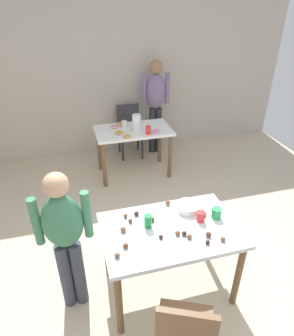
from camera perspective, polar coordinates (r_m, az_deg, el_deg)
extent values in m
plane|color=beige|center=(3.12, 3.14, -22.41)|extent=(6.40, 6.40, 0.00)
cube|color=#BCB2A3|center=(5.15, -8.06, 16.83)|extent=(6.40, 0.10, 2.60)
cube|color=silver|center=(2.62, 4.53, -11.78)|extent=(1.17, 0.75, 0.04)
cylinder|color=brown|center=(2.60, -5.36, -24.55)|extent=(0.06, 0.06, 0.71)
cylinder|color=brown|center=(2.88, 16.98, -19.09)|extent=(0.06, 0.06, 0.71)
cylinder|color=brown|center=(3.01, -7.68, -14.89)|extent=(0.06, 0.06, 0.71)
cylinder|color=brown|center=(3.25, 11.32, -11.23)|extent=(0.06, 0.06, 0.71)
cube|color=white|center=(4.45, -2.64, 7.16)|extent=(1.12, 0.64, 0.04)
cylinder|color=brown|center=(4.32, -8.21, 0.51)|extent=(0.06, 0.06, 0.71)
cylinder|color=brown|center=(4.52, 4.41, 2.19)|extent=(0.06, 0.06, 0.71)
cylinder|color=brown|center=(4.77, -9.10, 3.49)|extent=(0.06, 0.06, 0.71)
cylinder|color=brown|center=(4.95, 2.44, 4.91)|extent=(0.06, 0.06, 0.71)
cube|color=brown|center=(2.42, 7.26, -28.09)|extent=(0.53, 0.53, 0.04)
cube|color=brown|center=(2.13, 7.39, -28.94)|extent=(0.36, 0.20, 0.42)
cylinder|color=brown|center=(2.70, 3.10, -27.18)|extent=(0.04, 0.04, 0.41)
cylinder|color=brown|center=(2.71, 11.20, -27.78)|extent=(0.04, 0.04, 0.41)
cube|color=#2D2D33|center=(5.12, -3.22, 6.70)|extent=(0.41, 0.41, 0.04)
cube|color=#2D2D33|center=(5.20, -3.70, 9.80)|extent=(0.38, 0.05, 0.42)
cylinder|color=#2D2D33|center=(5.10, -0.90, 3.84)|extent=(0.04, 0.04, 0.41)
cylinder|color=#2D2D33|center=(5.04, -4.66, 3.41)|extent=(0.04, 0.04, 0.41)
cylinder|color=#2D2D33|center=(5.40, -1.74, 5.40)|extent=(0.04, 0.04, 0.41)
cylinder|color=#2D2D33|center=(5.34, -5.31, 5.00)|extent=(0.04, 0.04, 0.41)
cylinder|color=#383D4C|center=(2.86, -15.22, -19.25)|extent=(0.11, 0.11, 0.70)
cylinder|color=#383D4C|center=(2.85, -12.90, -19.05)|extent=(0.11, 0.11, 0.70)
ellipsoid|color=#3D7A56|center=(2.44, -15.82, -9.87)|extent=(0.33, 0.21, 0.50)
sphere|color=tan|center=(2.24, -17.04, -3.10)|extent=(0.19, 0.19, 0.19)
cylinder|color=#3D7A56|center=(2.44, -20.43, -9.61)|extent=(0.07, 0.07, 0.42)
cylinder|color=#3D7A56|center=(2.40, -11.41, -8.71)|extent=(0.07, 0.07, 0.42)
cylinder|color=#28282D|center=(5.29, 2.16, 7.22)|extent=(0.11, 0.11, 0.81)
cylinder|color=#28282D|center=(5.27, 0.98, 7.15)|extent=(0.11, 0.11, 0.81)
ellipsoid|color=slate|center=(5.05, 1.68, 14.41)|extent=(0.34, 0.24, 0.57)
sphere|color=#997051|center=(4.95, 1.75, 18.81)|extent=(0.22, 0.22, 0.22)
cylinder|color=slate|center=(5.07, 3.88, 14.93)|extent=(0.08, 0.08, 0.49)
cylinder|color=slate|center=(5.01, -0.53, 14.80)|extent=(0.08, 0.08, 0.49)
cylinder|color=white|center=(2.80, 7.90, -7.38)|extent=(0.22, 0.22, 0.06)
cylinder|color=#198438|center=(2.57, 0.20, -10.13)|extent=(0.07, 0.07, 0.12)
cube|color=silver|center=(2.75, 1.83, -8.54)|extent=(0.17, 0.02, 0.01)
cylinder|color=green|center=(2.75, 13.12, -8.38)|extent=(0.09, 0.09, 0.10)
cylinder|color=red|center=(2.68, 10.27, -9.12)|extent=(0.07, 0.07, 0.10)
sphere|color=#3D2319|center=(2.50, 11.50, -13.73)|extent=(0.04, 0.04, 0.04)
sphere|color=#3D2319|center=(2.50, 2.67, -13.02)|extent=(0.04, 0.04, 0.04)
sphere|color=brown|center=(2.53, 5.87, -12.27)|extent=(0.04, 0.04, 0.04)
sphere|color=brown|center=(2.76, 10.75, -8.51)|extent=(0.05, 0.05, 0.05)
sphere|color=brown|center=(2.54, 14.30, -13.04)|extent=(0.04, 0.04, 0.04)
sphere|color=brown|center=(2.70, -4.13, -9.08)|extent=(0.04, 0.04, 0.04)
sphere|color=brown|center=(2.64, -3.20, -10.05)|extent=(0.04, 0.04, 0.04)
sphere|color=brown|center=(2.52, 8.11, -12.83)|extent=(0.04, 0.04, 0.04)
sphere|color=brown|center=(2.56, 11.67, -12.32)|extent=(0.05, 0.05, 0.05)
sphere|color=brown|center=(2.42, -4.11, -14.60)|extent=(0.04, 0.04, 0.04)
sphere|color=#3D2319|center=(2.54, 7.12, -12.30)|extent=(0.04, 0.04, 0.04)
sphere|color=brown|center=(2.56, -4.58, -11.62)|extent=(0.05, 0.05, 0.05)
sphere|color=brown|center=(2.36, -5.71, -16.27)|extent=(0.04, 0.04, 0.04)
sphere|color=brown|center=(2.84, 3.98, -6.63)|extent=(0.05, 0.05, 0.05)
sphere|color=brown|center=(2.65, 0.98, -9.81)|extent=(0.04, 0.04, 0.04)
sphere|color=#3D2319|center=(2.71, -2.04, -8.70)|extent=(0.04, 0.04, 0.04)
cylinder|color=white|center=(4.35, -2.00, 8.63)|extent=(0.13, 0.13, 0.24)
cylinder|color=red|center=(4.26, 0.24, 7.26)|extent=(0.08, 0.08, 0.12)
cylinder|color=white|center=(4.51, -4.33, 8.37)|extent=(0.09, 0.09, 0.10)
torus|color=pink|center=(4.51, -6.29, 7.86)|extent=(0.12, 0.12, 0.03)
torus|color=pink|center=(4.33, 1.71, 7.05)|extent=(0.12, 0.12, 0.04)
torus|color=gold|center=(4.60, -5.15, 8.39)|extent=(0.12, 0.12, 0.04)
torus|color=gold|center=(4.18, -3.82, 6.05)|extent=(0.11, 0.11, 0.03)
torus|color=gold|center=(4.30, -5.33, 6.77)|extent=(0.12, 0.12, 0.04)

